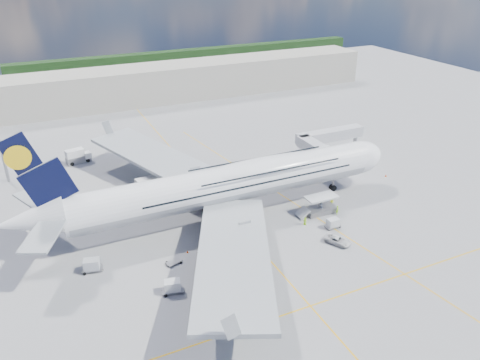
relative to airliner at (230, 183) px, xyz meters
name	(u,v)px	position (x,y,z in m)	size (l,w,h in m)	color
ground	(251,239)	(-0.26, -10.00, -6.87)	(300.00, 300.00, 0.00)	gray
taxi_line_main	(251,239)	(-0.26, -10.00, -6.86)	(0.25, 220.00, 0.01)	#E0A20B
taxi_line_cross	(310,306)	(-0.26, -30.00, -6.86)	(120.00, 0.25, 0.01)	#E0A20B
taxi_line_diag	(289,200)	(13.74, 0.00, -6.86)	(0.25, 100.00, 0.01)	#E0A20B
airliner	(230,183)	(0.00, 0.00, 0.00)	(77.26, 79.15, 23.71)	white
jet_bridge	(325,142)	(29.55, 10.94, -0.02)	(18.80, 12.10, 8.50)	#B7B7BC
cargo_loader	(320,207)	(16.56, -7.11, -5.62)	(8.53, 3.20, 3.67)	silver
terminal	(130,86)	(-0.26, 85.00, -0.87)	(180.00, 16.00, 12.00)	#B2AD9E
tree_line	(195,58)	(39.74, 130.00, -2.87)	(160.00, 6.00, 8.00)	#193814
dolly_row_a	(172,286)	(-17.87, -18.32, -5.73)	(3.64, 2.49, 2.11)	gray
dolly_row_b	(174,262)	(-15.44, -11.24, -6.56)	(3.00, 2.22, 0.39)	gray
dolly_row_c	(219,277)	(-10.05, -18.18, -6.56)	(2.83, 1.69, 0.40)	gray
dolly_back	(92,265)	(-28.28, -7.49, -5.70)	(3.78, 2.65, 2.17)	gray
dolly_nose_far	(333,223)	(15.60, -13.04, -5.84)	(3.09, 1.74, 1.92)	gray
dolly_nose_near	(254,244)	(-1.31, -13.32, -5.75)	(3.52, 2.24, 2.08)	gray
baggage_tug	(205,254)	(-9.96, -11.73, -6.21)	(2.51, 1.42, 1.49)	silver
catering_truck_inner	(149,186)	(-12.33, 16.00, -5.19)	(6.15, 2.88, 3.55)	gray
catering_truck_outer	(78,156)	(-24.16, 39.36, -5.20)	(6.32, 3.26, 3.60)	gray
service_van	(338,241)	(13.21, -17.97, -6.20)	(2.22, 4.81, 1.34)	silver
crew_nose	(337,210)	(19.42, -9.17, -5.90)	(0.71, 0.47, 1.94)	#A3F91A
crew_loader	(332,202)	(20.34, -5.97, -5.93)	(0.91, 0.71, 1.88)	#F2FF1A
crew_wing	(209,260)	(-10.16, -14.16, -5.94)	(1.09, 0.45, 1.85)	#BAED19
crew_van	(305,221)	(11.35, -9.93, -6.10)	(0.75, 0.49, 1.54)	#B1FF1A
crew_tug	(222,280)	(-10.16, -19.75, -6.02)	(1.09, 0.63, 1.69)	#D2FF1A
cone_nose	(386,175)	(40.20, 0.54, -6.59)	(0.46, 0.46, 0.58)	#F0510C
cone_wing_left_inner	(151,196)	(-12.56, 13.73, -6.62)	(0.40, 0.40, 0.51)	#F0510C
cone_wing_left_outer	(158,174)	(-8.15, 24.07, -6.63)	(0.38, 0.38, 0.48)	#F0510C
cone_wing_right_inner	(187,252)	(-12.33, -9.24, -6.64)	(0.38, 0.38, 0.48)	#F0510C
cone_wing_right_outer	(220,324)	(-14.00, -28.04, -6.61)	(0.42, 0.42, 0.53)	#F0510C
cone_tail	(50,235)	(-33.68, 6.53, -6.61)	(0.43, 0.43, 0.54)	#F0510C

